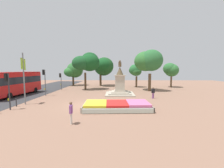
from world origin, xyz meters
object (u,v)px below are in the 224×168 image
at_px(flower_planter, 117,106).
at_px(traffic_light_mid_block, 44,78).
at_px(statue_monument, 120,86).
at_px(traffic_light_near_crossing, 8,85).
at_px(pedestrian_near_planter, 153,92).
at_px(pedestrian_with_handbag, 71,111).
at_px(traffic_light_far_corner, 61,78).
at_px(banner_pole, 24,76).
at_px(city_bus, 15,82).
at_px(kerb_bollard_mid_a, 16,102).

height_order(flower_planter, traffic_light_mid_block, traffic_light_mid_block).
height_order(statue_monument, traffic_light_near_crossing, statue_monument).
bearing_deg(pedestrian_near_planter, pedestrian_with_handbag, -130.53).
height_order(flower_planter, traffic_light_far_corner, traffic_light_far_corner).
bearing_deg(pedestrian_with_handbag, traffic_light_near_crossing, 152.80).
height_order(traffic_light_mid_block, banner_pole, banner_pole).
height_order(traffic_light_far_corner, pedestrian_near_planter, traffic_light_far_corner).
bearing_deg(city_bus, pedestrian_with_handbag, -44.50).
xyz_separation_m(traffic_light_far_corner, pedestrian_with_handbag, (7.49, -18.58, -1.30)).
xyz_separation_m(flower_planter, traffic_light_near_crossing, (-10.74, -0.48, 2.17)).
bearing_deg(statue_monument, traffic_light_mid_block, -172.98).
height_order(banner_pole, pedestrian_with_handbag, banner_pole).
bearing_deg(flower_planter, banner_pole, 169.83).
relative_size(traffic_light_near_crossing, pedestrian_with_handbag, 2.18).
bearing_deg(traffic_light_near_crossing, flower_planter, 2.57).
height_order(traffic_light_far_corner, kerb_bollard_mid_a, traffic_light_far_corner).
distance_m(flower_planter, pedestrian_with_handbag, 5.49).
bearing_deg(kerb_bollard_mid_a, flower_planter, -4.52).
bearing_deg(kerb_bollard_mid_a, pedestrian_with_handbag, -34.30).
bearing_deg(banner_pole, flower_planter, -10.17).
bearing_deg(pedestrian_near_planter, statue_monument, 144.97).
bearing_deg(flower_planter, pedestrian_near_planter, 48.42).
distance_m(traffic_light_near_crossing, traffic_light_mid_block, 7.95).
xyz_separation_m(traffic_light_far_corner, pedestrian_near_planter, (15.99, -8.63, -1.37)).
height_order(statue_monument, banner_pole, banner_pole).
bearing_deg(statue_monument, banner_pole, -147.83).
bearing_deg(traffic_light_near_crossing, kerb_bollard_mid_a, 97.05).
distance_m(traffic_light_near_crossing, pedestrian_with_handbag, 8.35).
bearing_deg(pedestrian_near_planter, banner_pole, -166.24).
height_order(pedestrian_with_handbag, kerb_bollard_mid_a, pedestrian_with_handbag).
bearing_deg(banner_pole, traffic_light_mid_block, 93.21).
bearing_deg(city_bus, banner_pole, -49.18).
distance_m(traffic_light_far_corner, city_bus, 8.15).
height_order(traffic_light_near_crossing, traffic_light_far_corner, traffic_light_near_crossing).
height_order(city_bus, pedestrian_with_handbag, city_bus).
relative_size(flower_planter, statue_monument, 1.27).
height_order(statue_monument, pedestrian_near_planter, statue_monument).
height_order(city_bus, kerb_bollard_mid_a, city_bus).
relative_size(flower_planter, pedestrian_with_handbag, 4.17).
bearing_deg(traffic_light_near_crossing, banner_pole, 85.28).
bearing_deg(statue_monument, kerb_bollard_mid_a, -145.05).
xyz_separation_m(traffic_light_far_corner, kerb_bollard_mid_a, (0.02, -13.48, -1.78)).
relative_size(city_bus, pedestrian_near_planter, 6.34).
distance_m(statue_monument, traffic_light_mid_block, 11.59).
xyz_separation_m(traffic_light_near_crossing, pedestrian_near_planter, (15.81, 6.19, -1.61)).
bearing_deg(banner_pole, city_bus, 130.82).
xyz_separation_m(traffic_light_far_corner, banner_pole, (0.38, -12.45, 0.97)).
bearing_deg(traffic_light_near_crossing, pedestrian_near_planter, 21.40).
distance_m(flower_planter, traffic_light_far_corner, 18.13).
relative_size(traffic_light_near_crossing, traffic_light_far_corner, 1.12).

